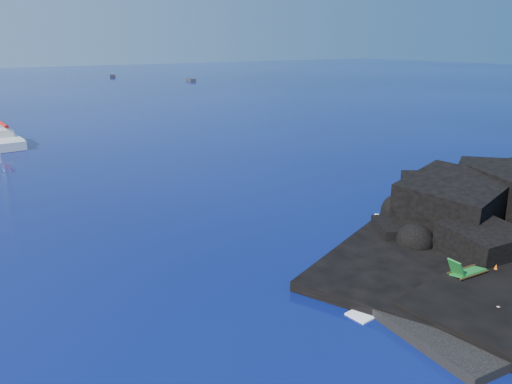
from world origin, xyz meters
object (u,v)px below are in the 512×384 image
(distant_boat_b, at_px, (191,81))
(deck_chair, at_px, (469,267))
(sunbather, at_px, (495,315))
(distant_boat_a, at_px, (113,77))
(sailboat, at_px, (3,144))
(marker_cone, at_px, (495,270))

(distant_boat_b, bearing_deg, deck_chair, -99.88)
(sunbather, xyz_separation_m, distant_boat_a, (30.47, 132.32, -0.53))
(sailboat, height_order, deck_chair, sailboat)
(deck_chair, bearing_deg, distant_boat_b, 73.64)
(sailboat, bearing_deg, deck_chair, -78.73)
(sailboat, xyz_separation_m, marker_cone, (12.69, -44.06, 0.60))
(deck_chair, relative_size, marker_cone, 3.51)
(deck_chair, height_order, distant_boat_a, deck_chair)
(deck_chair, bearing_deg, marker_cone, -10.80)
(sunbather, relative_size, distant_boat_b, 0.42)
(distant_boat_a, bearing_deg, distant_boat_b, -48.05)
(marker_cone, bearing_deg, distant_boat_b, 69.74)
(marker_cone, xyz_separation_m, distant_boat_a, (27.20, 130.35, -0.60))
(deck_chair, xyz_separation_m, marker_cone, (1.38, -0.38, -0.35))
(distant_boat_a, bearing_deg, marker_cone, -84.71)
(sunbather, bearing_deg, deck_chair, 32.75)
(sailboat, bearing_deg, sunbather, -81.69)
(sunbather, distance_m, distant_boat_a, 135.78)
(sailboat, height_order, sunbather, sailboat)
(sunbather, bearing_deg, marker_cone, 12.67)
(distant_boat_b, bearing_deg, distant_boat_a, 125.97)
(sunbather, height_order, marker_cone, marker_cone)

